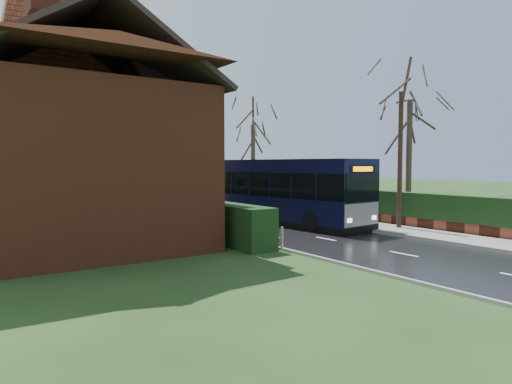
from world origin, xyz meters
TOP-DOWN VIEW (x-y plane):
  - ground at (0.00, 0.00)m, footprint 140.00×140.00m
  - road at (0.00, 10.00)m, footprint 6.00×100.00m
  - pavement at (4.25, 10.00)m, footprint 2.50×100.00m
  - kerb_right at (3.05, 10.00)m, footprint 0.12×100.00m
  - kerb_left at (-3.05, 10.00)m, footprint 0.12×100.00m
  - front_hedge at (-3.90, 5.00)m, footprint 1.20×16.00m
  - picket_fence at (-3.15, 5.00)m, footprint 0.10×16.00m
  - right_wall_hedge at (5.80, 10.00)m, footprint 0.60×50.00m
  - brick_house at (-8.73, 4.78)m, footprint 9.30×14.60m
  - bus at (1.69, 3.62)m, footprint 3.68×11.58m
  - car_silver at (-1.50, 10.15)m, footprint 1.89×4.42m
  - car_green at (-2.90, 1.21)m, footprint 3.02×4.34m
  - car_distant at (2.00, 43.69)m, footprint 2.47×4.20m
  - bus_stop_sign at (3.20, 4.89)m, footprint 0.10×0.42m
  - telegraph_pole at (4.80, -2.02)m, footprint 0.39×0.82m
  - tree_right_near at (9.00, 0.63)m, footprint 4.58×4.58m
  - tree_right_far at (7.07, 13.96)m, footprint 4.68×4.68m
  - tree_house_side at (-8.30, 15.81)m, footprint 3.98×3.98m

SIDE VIEW (x-z plane):
  - ground at x=0.00m, z-range 0.00..0.00m
  - road at x=0.00m, z-range 0.00..0.02m
  - kerb_left at x=-3.05m, z-range 0.00..0.10m
  - pavement at x=4.25m, z-range 0.00..0.14m
  - kerb_right at x=3.05m, z-range 0.00..0.14m
  - picket_fence at x=-3.15m, z-range 0.00..0.90m
  - car_green at x=-2.90m, z-range 0.00..1.17m
  - car_distant at x=2.00m, z-range 0.00..1.31m
  - car_silver at x=-1.50m, z-range 0.00..1.49m
  - front_hedge at x=-3.90m, z-range 0.00..1.60m
  - right_wall_hedge at x=5.80m, z-range 0.12..1.92m
  - bus at x=1.69m, z-range -0.01..3.44m
  - bus_stop_sign at x=3.20m, z-range 0.44..3.21m
  - telegraph_pole at x=4.80m, z-range 0.04..6.71m
  - brick_house at x=-8.73m, z-range -0.77..9.53m
  - tree_house_side at x=-8.30m, z-range 2.23..11.27m
  - tree_right_far at x=7.07m, z-range 2.23..11.28m
  - tree_right_near at x=9.00m, z-range 2.44..12.34m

